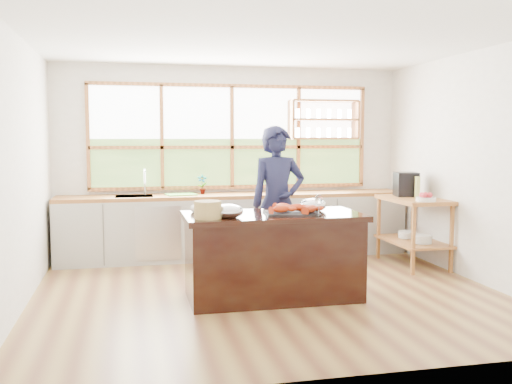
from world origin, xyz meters
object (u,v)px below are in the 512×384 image
object	(u,v)px
cook	(278,204)
island	(273,256)
espresso_machine	(406,184)
wicker_basket	(208,210)

from	to	relation	value
cook	island	bearing A→B (deg)	-112.75
island	espresso_machine	distance (m)	2.63
island	wicker_basket	world-z (taller)	wicker_basket
cook	espresso_machine	distance (m)	2.03
island	cook	size ratio (longest dim) A/B	1.01
espresso_machine	island	bearing A→B (deg)	-137.41
espresso_machine	wicker_basket	bearing A→B (deg)	-140.52
island	wicker_basket	distance (m)	0.92
cook	espresso_machine	size ratio (longest dim) A/B	5.68
espresso_machine	wicker_basket	world-z (taller)	espresso_machine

